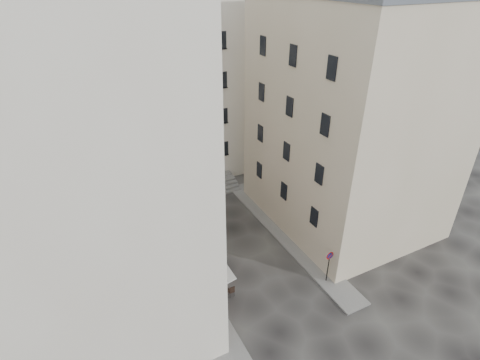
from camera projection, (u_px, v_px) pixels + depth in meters
ground at (255, 274)px, 27.41m from camera, size 90.00×90.00×0.00m
sidewalk_left at (179, 259)px, 28.72m from camera, size 2.00×22.00×0.12m
sidewalk_right at (285, 234)px, 31.48m from camera, size 2.00×18.00×0.12m
building_left at (65, 161)px, 20.52m from camera, size 12.20×16.20×20.60m
building_right at (352, 116)px, 29.65m from camera, size 12.20×14.20×18.60m
building_back at (156, 86)px, 37.16m from camera, size 18.20×10.20×18.60m
cafe_storefront at (193, 265)px, 25.56m from camera, size 1.74×7.30×3.50m
stone_steps at (194, 190)px, 36.97m from camera, size 9.00×3.15×0.80m
bollard_near at (220, 293)px, 25.10m from camera, size 0.12×0.12×0.98m
bollard_mid at (201, 261)px, 27.81m from camera, size 0.12×0.12×0.98m
bollard_far at (185, 235)px, 30.53m from camera, size 0.12×0.12×0.98m
no_parking_sign at (329, 261)px, 25.80m from camera, size 0.62×0.11×2.72m
bistro_table_a at (217, 298)px, 24.85m from camera, size 1.18×0.55×0.83m
bistro_table_b at (225, 293)px, 25.22m from camera, size 1.31×0.61×0.92m
bistro_table_c at (203, 271)px, 26.96m from camera, size 1.37×0.64×0.96m
bistro_table_d at (206, 256)px, 28.49m from camera, size 1.15×0.54×0.81m
bistro_table_e at (191, 247)px, 29.46m from camera, size 1.17×0.55×0.82m
pedestrian at (215, 264)px, 26.95m from camera, size 0.85×0.79×1.96m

